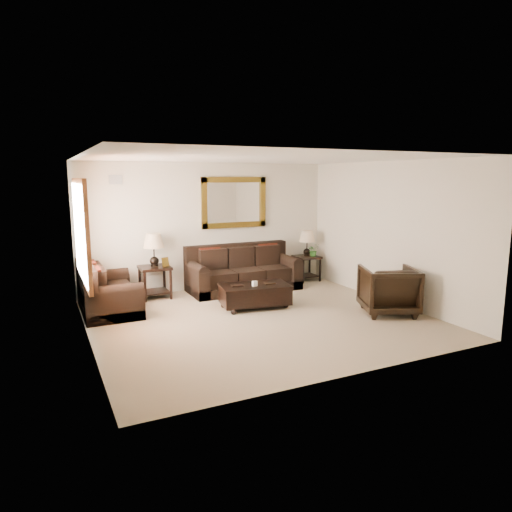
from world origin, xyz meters
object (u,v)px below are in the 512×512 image
end_table_right (307,248)px  coffee_table (255,293)px  loveseat (106,294)px  end_table_left (154,256)px  sofa (243,274)px  armchair (388,288)px

end_table_right → coffee_table: size_ratio=0.86×
end_table_right → coffee_table: 2.61m
loveseat → end_table_left: 1.29m
sofa → loveseat: (-2.89, -0.46, -0.02)m
coffee_table → armchair: (1.98, -1.35, 0.20)m
loveseat → coffee_table: bearing=-109.4°
sofa → loveseat: size_ratio=1.46×
loveseat → end_table_right: (4.60, 0.62, 0.43)m
sofa → end_table_left: (-1.86, 0.13, 0.50)m
sofa → loveseat: sofa is taller
end_table_right → end_table_left: bearing=-179.5°
loveseat → end_table_left: (1.03, 0.59, 0.52)m
armchair → sofa: bearing=-35.4°
sofa → coffee_table: 1.41m
sofa → loveseat: bearing=-170.9°
sofa → end_table_right: 1.77m
end_table_left → sofa: bearing=-3.9°
loveseat → armchair: armchair is taller
sofa → armchair: (1.62, -2.71, 0.12)m
loveseat → end_table_left: bearing=-60.3°
sofa → armchair: sofa is taller
loveseat → armchair: bearing=-116.5°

